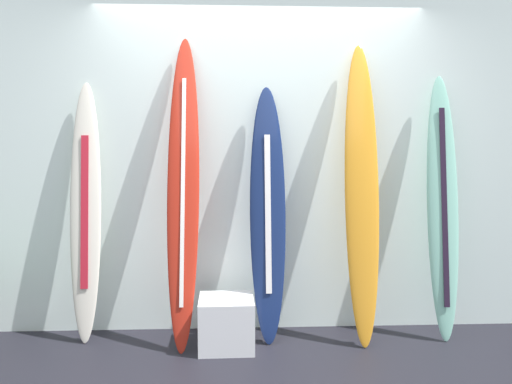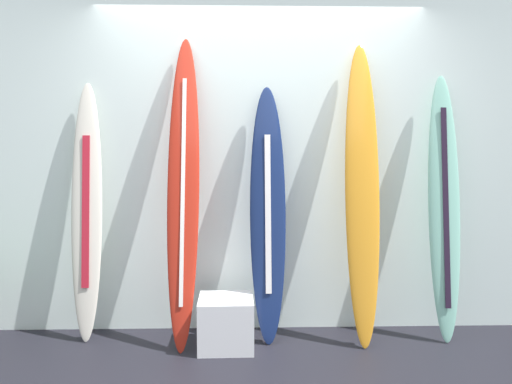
% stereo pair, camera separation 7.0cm
% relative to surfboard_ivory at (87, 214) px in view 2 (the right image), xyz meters
% --- Properties ---
extents(wall_back, '(7.20, 0.20, 2.80)m').
position_rel_surfboard_ivory_xyz_m(wall_back, '(1.29, 0.27, 0.46)').
color(wall_back, white).
rests_on(wall_back, ground).
extents(surfboard_ivory, '(0.23, 0.28, 1.92)m').
position_rel_surfboard_ivory_xyz_m(surfboard_ivory, '(0.00, 0.00, 0.00)').
color(surfboard_ivory, silver).
rests_on(surfboard_ivory, ground).
extents(surfboard_crimson, '(0.24, 0.53, 2.25)m').
position_rel_surfboard_ivory_xyz_m(surfboard_crimson, '(0.73, -0.11, 0.17)').
color(surfboard_crimson, '#B42516').
rests_on(surfboard_crimson, ground).
extents(surfboard_navy, '(0.27, 0.36, 1.89)m').
position_rel_surfboard_ivory_xyz_m(surfboard_navy, '(1.34, -0.05, -0.01)').
color(surfboard_navy, '#14234F').
rests_on(surfboard_navy, ground).
extents(surfboard_sunset, '(0.27, 0.48, 2.21)m').
position_rel_surfboard_ivory_xyz_m(surfboard_sunset, '(2.03, -0.10, 0.15)').
color(surfboard_sunset, orange).
rests_on(surfboard_sunset, ground).
extents(surfboard_seafoam, '(0.25, 0.38, 1.98)m').
position_rel_surfboard_ivory_xyz_m(surfboard_seafoam, '(2.66, -0.05, 0.05)').
color(surfboard_seafoam, '#84C6B2').
rests_on(surfboard_seafoam, ground).
extents(display_block_left, '(0.39, 0.39, 0.36)m').
position_rel_surfboard_ivory_xyz_m(display_block_left, '(1.04, -0.23, -0.76)').
color(display_block_left, white).
rests_on(display_block_left, ground).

